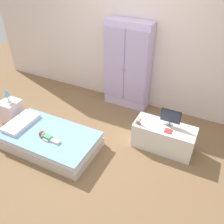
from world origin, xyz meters
The scene contains 12 objects.
ground_plane centered at (0.00, 0.00, -0.01)m, with size 10.00×10.00×0.02m, color brown.
back_wall centered at (0.00, 1.57, 1.35)m, with size 6.40×0.05×2.70m, color silver.
bed centered at (-0.63, -0.30, 0.13)m, with size 1.53×0.85×0.26m.
pillow centered at (-1.20, -0.30, 0.29)m, with size 0.32×0.61×0.06m, color white.
doll centered at (-0.61, -0.39, 0.30)m, with size 0.39×0.14×0.10m.
nightstand centered at (-1.66, -0.06, 0.21)m, with size 0.32×0.32×0.43m, color silver.
table_lamp centered at (-1.66, -0.06, 0.60)m, with size 0.11×0.11×0.25m.
wardrobe centered at (-0.03, 1.39, 0.83)m, with size 0.85×0.31×1.66m.
tv_stand centered at (1.01, 0.48, 0.22)m, with size 0.95×0.40×0.43m, color silver.
tv_monitor centered at (1.05, 0.55, 0.59)m, with size 0.30×0.10×0.27m.
rocking_horse_toy centered at (0.62, 0.35, 0.49)m, with size 0.10×0.04×0.12m.
book_red centered at (1.08, 0.39, 0.44)m, with size 0.11×0.11×0.01m, color #CC3838.
Camera 1 is at (1.56, -2.48, 2.80)m, focal length 39.33 mm.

